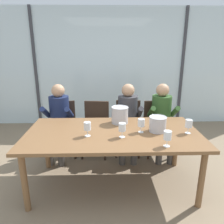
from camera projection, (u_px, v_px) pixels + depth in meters
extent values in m
plane|color=#847056|center=(111.00, 150.00, 3.86)|extent=(14.00, 14.00, 0.00)
cube|color=silver|center=(109.00, 68.00, 4.86)|extent=(7.36, 0.03, 2.60)
cube|color=#38383D|center=(36.00, 69.00, 4.80)|extent=(0.06, 0.06, 2.60)
cube|color=#38383D|center=(182.00, 68.00, 4.89)|extent=(0.06, 0.06, 2.60)
cube|color=#568942|center=(108.00, 72.00, 8.61)|extent=(13.36, 2.40, 1.55)
cube|color=brown|center=(113.00, 133.00, 2.69)|extent=(2.16, 1.11, 0.04)
cylinder|color=brown|center=(25.00, 183.00, 2.34)|extent=(0.07, 0.07, 0.72)
cylinder|color=brown|center=(202.00, 180.00, 2.39)|extent=(0.07, 0.07, 0.72)
cylinder|color=brown|center=(46.00, 146.00, 3.20)|extent=(0.07, 0.07, 0.72)
cylinder|color=brown|center=(176.00, 144.00, 3.26)|extent=(0.07, 0.07, 0.72)
cube|color=#332319|center=(63.00, 129.00, 3.58)|extent=(0.49, 0.49, 0.03)
cube|color=#332319|center=(63.00, 113.00, 3.71)|extent=(0.42, 0.09, 0.42)
cylinder|color=#332319|center=(51.00, 148.00, 3.44)|extent=(0.04, 0.04, 0.44)
cylinder|color=#332319|center=(75.00, 146.00, 3.50)|extent=(0.04, 0.04, 0.44)
cylinder|color=#332319|center=(54.00, 138.00, 3.80)|extent=(0.04, 0.04, 0.44)
cylinder|color=#332319|center=(75.00, 137.00, 3.86)|extent=(0.04, 0.04, 0.44)
cube|color=#332319|center=(95.00, 129.00, 3.58)|extent=(0.49, 0.49, 0.03)
cube|color=#332319|center=(97.00, 113.00, 3.70)|extent=(0.42, 0.09, 0.42)
cylinder|color=#332319|center=(82.00, 147.00, 3.48)|extent=(0.04, 0.04, 0.44)
cylinder|color=#332319|center=(105.00, 148.00, 3.45)|extent=(0.04, 0.04, 0.44)
cylinder|color=#332319|center=(87.00, 137.00, 3.85)|extent=(0.04, 0.04, 0.44)
cylinder|color=#332319|center=(108.00, 138.00, 3.81)|extent=(0.04, 0.04, 0.44)
cube|color=#332319|center=(128.00, 128.00, 3.63)|extent=(0.48, 0.48, 0.03)
cube|color=#332319|center=(128.00, 112.00, 3.75)|extent=(0.42, 0.07, 0.42)
cylinder|color=#332319|center=(116.00, 145.00, 3.53)|extent=(0.04, 0.04, 0.44)
cylinder|color=#332319|center=(139.00, 146.00, 3.51)|extent=(0.04, 0.04, 0.44)
cylinder|color=#332319|center=(117.00, 136.00, 3.89)|extent=(0.04, 0.04, 0.44)
cylinder|color=#332319|center=(138.00, 137.00, 3.87)|extent=(0.04, 0.04, 0.44)
cube|color=#332319|center=(158.00, 129.00, 3.60)|extent=(0.45, 0.45, 0.03)
cube|color=#332319|center=(156.00, 112.00, 3.73)|extent=(0.42, 0.05, 0.42)
cylinder|color=#332319|center=(149.00, 147.00, 3.48)|extent=(0.04, 0.04, 0.44)
cylinder|color=#332319|center=(172.00, 146.00, 3.50)|extent=(0.04, 0.04, 0.44)
cylinder|color=#332319|center=(144.00, 137.00, 3.84)|extent=(0.04, 0.04, 0.44)
cylinder|color=#332319|center=(165.00, 137.00, 3.86)|extent=(0.04, 0.04, 0.44)
cylinder|color=#192347|center=(60.00, 112.00, 3.52)|extent=(0.34, 0.34, 0.52)
sphere|color=tan|center=(58.00, 91.00, 3.42)|extent=(0.21, 0.21, 0.21)
cube|color=#47423D|center=(52.00, 131.00, 3.41)|extent=(0.16, 0.41, 0.13)
cube|color=#47423D|center=(63.00, 131.00, 3.41)|extent=(0.16, 0.41, 0.13)
cylinder|color=#47423D|center=(49.00, 151.00, 3.30)|extent=(0.10, 0.10, 0.47)
cylinder|color=#47423D|center=(61.00, 152.00, 3.29)|extent=(0.10, 0.10, 0.47)
cylinder|color=#192347|center=(46.00, 112.00, 3.41)|extent=(0.10, 0.33, 0.26)
cylinder|color=#192347|center=(69.00, 113.00, 3.39)|extent=(0.10, 0.33, 0.26)
cylinder|color=#38383D|center=(128.00, 111.00, 3.55)|extent=(0.34, 0.34, 0.52)
sphere|color=tan|center=(128.00, 90.00, 3.45)|extent=(0.21, 0.21, 0.21)
cube|color=#47423D|center=(122.00, 130.00, 3.44)|extent=(0.15, 0.41, 0.13)
cube|color=#47423D|center=(134.00, 131.00, 3.44)|extent=(0.15, 0.41, 0.13)
cylinder|color=#47423D|center=(122.00, 151.00, 3.32)|extent=(0.10, 0.10, 0.47)
cylinder|color=#47423D|center=(134.00, 151.00, 3.32)|extent=(0.10, 0.10, 0.47)
cylinder|color=#38383D|center=(116.00, 112.00, 3.43)|extent=(0.10, 0.33, 0.26)
cylinder|color=#38383D|center=(140.00, 112.00, 3.43)|extent=(0.10, 0.33, 0.26)
cylinder|color=#2D5123|center=(161.00, 111.00, 3.57)|extent=(0.32, 0.32, 0.52)
sphere|color=tan|center=(163.00, 90.00, 3.46)|extent=(0.21, 0.21, 0.21)
cube|color=#47423D|center=(158.00, 130.00, 3.45)|extent=(0.13, 0.40, 0.13)
cube|color=#47423D|center=(169.00, 130.00, 3.46)|extent=(0.13, 0.40, 0.13)
cylinder|color=#47423D|center=(159.00, 150.00, 3.34)|extent=(0.10, 0.10, 0.47)
cylinder|color=#47423D|center=(171.00, 150.00, 3.34)|extent=(0.10, 0.10, 0.47)
cylinder|color=#2D5123|center=(151.00, 112.00, 3.44)|extent=(0.08, 0.33, 0.26)
cylinder|color=#2D5123|center=(175.00, 112.00, 3.45)|extent=(0.08, 0.33, 0.26)
cylinder|color=#B7B7BC|center=(158.00, 124.00, 2.67)|extent=(0.21, 0.21, 0.19)
torus|color=silver|center=(158.00, 117.00, 2.64)|extent=(0.22, 0.22, 0.01)
cylinder|color=#B7B7BC|center=(120.00, 115.00, 2.96)|extent=(0.23, 0.23, 0.23)
torus|color=silver|center=(120.00, 107.00, 2.92)|extent=(0.24, 0.24, 0.01)
cylinder|color=silver|center=(167.00, 146.00, 2.29)|extent=(0.07, 0.07, 0.00)
cylinder|color=silver|center=(167.00, 143.00, 2.28)|extent=(0.01, 0.01, 0.07)
cylinder|color=silver|center=(168.00, 135.00, 2.26)|extent=(0.08, 0.08, 0.09)
cylinder|color=#560C1E|center=(167.00, 138.00, 2.26)|extent=(0.07, 0.07, 0.04)
cylinder|color=silver|center=(188.00, 133.00, 2.64)|extent=(0.07, 0.07, 0.00)
cylinder|color=silver|center=(188.00, 130.00, 2.63)|extent=(0.01, 0.01, 0.07)
cylinder|color=silver|center=(189.00, 123.00, 2.60)|extent=(0.08, 0.08, 0.09)
cylinder|color=maroon|center=(189.00, 125.00, 2.61)|extent=(0.07, 0.07, 0.04)
cylinder|color=silver|center=(141.00, 132.00, 2.67)|extent=(0.07, 0.07, 0.00)
cylinder|color=silver|center=(141.00, 129.00, 2.65)|extent=(0.01, 0.01, 0.07)
cylinder|color=silver|center=(141.00, 123.00, 2.63)|extent=(0.08, 0.08, 0.09)
cylinder|color=maroon|center=(141.00, 125.00, 2.64)|extent=(0.07, 0.07, 0.04)
cylinder|color=silver|center=(122.00, 137.00, 2.52)|extent=(0.07, 0.07, 0.00)
cylinder|color=silver|center=(122.00, 134.00, 2.51)|extent=(0.01, 0.01, 0.07)
cylinder|color=silver|center=(122.00, 127.00, 2.49)|extent=(0.08, 0.08, 0.09)
cylinder|color=maroon|center=(122.00, 129.00, 2.49)|extent=(0.07, 0.07, 0.04)
cylinder|color=silver|center=(88.00, 136.00, 2.55)|extent=(0.07, 0.07, 0.00)
cylinder|color=silver|center=(88.00, 133.00, 2.54)|extent=(0.01, 0.01, 0.07)
cylinder|color=silver|center=(87.00, 126.00, 2.52)|extent=(0.08, 0.08, 0.09)
cylinder|color=#E0D184|center=(87.00, 128.00, 2.52)|extent=(0.07, 0.07, 0.04)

